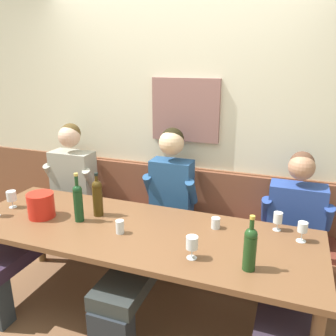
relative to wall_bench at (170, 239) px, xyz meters
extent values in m
cube|color=brown|center=(0.00, -0.83, -0.29)|extent=(6.80, 6.80, 0.02)
cube|color=beige|center=(0.00, 0.26, 1.12)|extent=(6.80, 0.08, 2.80)
cube|color=#895E58|center=(0.07, 0.20, 1.20)|extent=(0.62, 0.04, 0.56)
cube|color=brown|center=(0.00, 0.21, 0.19)|extent=(6.80, 0.03, 0.95)
cube|color=brown|center=(0.00, -0.02, -0.06)|extent=(2.88, 0.42, 0.44)
cube|color=maroon|center=(0.00, -0.02, 0.18)|extent=(2.83, 0.39, 0.05)
cube|color=brown|center=(0.00, 0.17, 0.43)|extent=(2.88, 0.04, 0.45)
cube|color=brown|center=(0.00, -0.73, 0.45)|extent=(2.58, 0.89, 0.04)
cylinder|color=brown|center=(-1.22, -0.36, 0.07)|extent=(0.07, 0.07, 0.71)
cylinder|color=brown|center=(1.22, -0.36, 0.07)|extent=(0.07, 0.07, 0.71)
cube|color=#33233A|center=(-1.02, -0.64, 0.15)|extent=(0.36, 1.16, 0.11)
cube|color=#999A8B|center=(-1.02, -0.02, 0.49)|extent=(0.43, 0.21, 0.56)
sphere|color=#D9AD92|center=(-1.02, -0.03, 0.92)|extent=(0.21, 0.21, 0.21)
sphere|color=#513E1D|center=(-1.02, 0.00, 0.95)|extent=(0.19, 0.19, 0.19)
cylinder|color=#999A8B|center=(-1.24, -0.06, 0.52)|extent=(0.08, 0.20, 0.27)
cylinder|color=#999A8B|center=(-0.79, -0.06, 0.52)|extent=(0.08, 0.20, 0.27)
cube|color=#242930|center=(0.02, -1.17, -0.09)|extent=(0.28, 0.14, 0.38)
cube|color=#2E3432|center=(0.02, -0.64, 0.15)|extent=(0.31, 1.17, 0.11)
cube|color=navy|center=(0.02, -0.02, 0.50)|extent=(0.37, 0.20, 0.58)
sphere|color=#D8B389|center=(0.02, -0.03, 0.95)|extent=(0.22, 0.22, 0.22)
sphere|color=black|center=(0.02, 0.00, 0.97)|extent=(0.20, 0.20, 0.20)
cylinder|color=navy|center=(-0.17, -0.05, 0.53)|extent=(0.08, 0.20, 0.27)
cylinder|color=navy|center=(0.22, -0.05, 0.53)|extent=(0.08, 0.20, 0.27)
cube|color=#332838|center=(1.08, -0.64, 0.15)|extent=(0.36, 1.16, 0.11)
cube|color=navy|center=(1.08, -0.02, 0.45)|extent=(0.43, 0.21, 0.48)
sphere|color=#AC795B|center=(1.08, -0.03, 0.84)|extent=(0.20, 0.20, 0.20)
sphere|color=brown|center=(1.08, 0.00, 0.87)|extent=(0.18, 0.18, 0.18)
cylinder|color=navy|center=(0.85, -0.06, 0.47)|extent=(0.08, 0.20, 0.27)
cylinder|color=navy|center=(1.31, -0.06, 0.47)|extent=(0.08, 0.20, 0.27)
cylinder|color=red|center=(-0.77, -0.79, 0.56)|extent=(0.20, 0.20, 0.19)
cylinder|color=#163B1C|center=(-0.46, -0.75, 0.59)|extent=(0.07, 0.07, 0.24)
sphere|color=#163B1C|center=(-0.46, -0.75, 0.72)|extent=(0.07, 0.07, 0.07)
cylinder|color=#163B1C|center=(-0.46, -0.75, 0.78)|extent=(0.03, 0.03, 0.10)
cylinder|color=gold|center=(-0.46, -0.75, 0.83)|extent=(0.03, 0.03, 0.02)
cylinder|color=#402E0D|center=(-0.37, -0.61, 0.58)|extent=(0.08, 0.08, 0.23)
sphere|color=#402E0D|center=(-0.37, -0.61, 0.71)|extent=(0.08, 0.08, 0.08)
cylinder|color=#402E0D|center=(-0.37, -0.61, 0.76)|extent=(0.03, 0.03, 0.07)
cylinder|color=black|center=(-0.37, -0.61, 0.80)|extent=(0.03, 0.03, 0.02)
cylinder|color=#1D3F1A|center=(0.83, -0.95, 0.57)|extent=(0.08, 0.08, 0.21)
sphere|color=#1D3F1A|center=(0.83, -0.95, 0.69)|extent=(0.08, 0.08, 0.08)
cylinder|color=#1D3F1A|center=(0.83, -0.95, 0.74)|extent=(0.03, 0.03, 0.09)
cylinder|color=gold|center=(0.83, -0.95, 0.80)|extent=(0.03, 0.03, 0.02)
cylinder|color=silver|center=(-1.12, -0.73, 0.47)|extent=(0.06, 0.06, 0.00)
cylinder|color=silver|center=(-1.12, -0.73, 0.50)|extent=(0.01, 0.01, 0.06)
cylinder|color=silver|center=(-1.12, -0.73, 0.57)|extent=(0.08, 0.08, 0.08)
cylinder|color=#EBE08A|center=(-1.12, -0.73, 0.54)|extent=(0.07, 0.07, 0.02)
cylinder|color=silver|center=(1.12, -0.50, 0.47)|extent=(0.07, 0.07, 0.00)
cylinder|color=silver|center=(1.12, -0.50, 0.50)|extent=(0.01, 0.01, 0.07)
cylinder|color=silver|center=(1.12, -0.50, 0.57)|extent=(0.07, 0.07, 0.07)
cylinder|color=#EAE48A|center=(1.12, -0.50, 0.55)|extent=(0.06, 0.06, 0.03)
cylinder|color=silver|center=(0.95, -0.39, 0.47)|extent=(0.06, 0.06, 0.00)
cylinder|color=silver|center=(0.95, -0.39, 0.50)|extent=(0.01, 0.01, 0.06)
cylinder|color=silver|center=(0.95, -0.39, 0.56)|extent=(0.06, 0.06, 0.08)
cylinder|color=silver|center=(0.49, -0.95, 0.47)|extent=(0.06, 0.06, 0.00)
cylinder|color=silver|center=(0.49, -0.95, 0.50)|extent=(0.01, 0.01, 0.06)
cylinder|color=silver|center=(0.49, -0.95, 0.57)|extent=(0.07, 0.07, 0.08)
cylinder|color=#DFDC7B|center=(0.49, -0.95, 0.55)|extent=(0.07, 0.07, 0.03)
cylinder|color=silver|center=(0.54, -0.51, 0.51)|extent=(0.06, 0.06, 0.08)
cylinder|color=silver|center=(-0.08, -0.82, 0.51)|extent=(0.06, 0.06, 0.10)
camera|label=1|loc=(0.99, -2.75, 1.64)|focal=37.05mm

